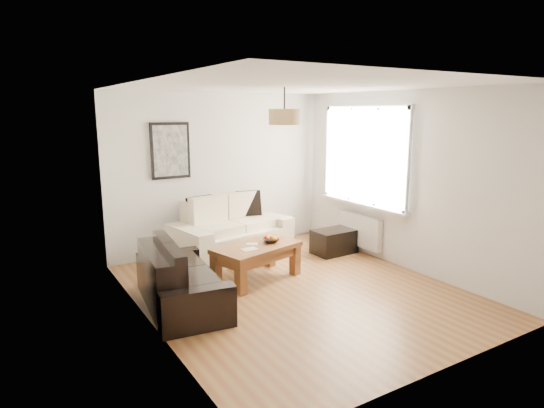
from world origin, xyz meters
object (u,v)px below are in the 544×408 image
loveseat_cream (232,228)px  coffee_table (257,262)px  ottoman (334,241)px  sofa_leather (181,276)px

loveseat_cream → coffee_table: bearing=-108.7°
loveseat_cream → ottoman: bearing=-36.5°
loveseat_cream → sofa_leather: size_ratio=1.10×
sofa_leather → coffee_table: 1.24m
ottoman → coffee_table: bearing=-167.2°
loveseat_cream → coffee_table: (-0.19, -1.15, -0.21)m
ottoman → sofa_leather: bearing=-166.9°
sofa_leather → ottoman: size_ratio=2.41×
sofa_leather → coffee_table: (1.20, 0.29, -0.11)m
loveseat_cream → coffee_table: loveseat_cream is taller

